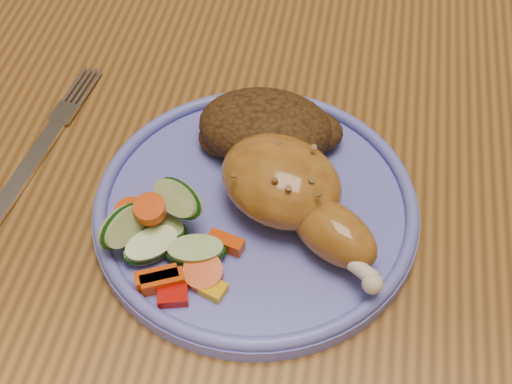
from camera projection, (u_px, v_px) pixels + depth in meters
dining_table at (374, 214)px, 0.64m from camera, size 0.90×1.40×0.75m
plate at (256, 210)px, 0.53m from camera, size 0.24×0.24×0.01m
plate_rim at (256, 201)px, 0.53m from camera, size 0.24×0.24×0.01m
chicken_leg at (293, 193)px, 0.51m from camera, size 0.14×0.13×0.05m
rice_pilaf at (268, 128)px, 0.55m from camera, size 0.11×0.08×0.05m
vegetable_pile at (164, 236)px, 0.50m from camera, size 0.11×0.10×0.05m
fork at (39, 150)px, 0.58m from camera, size 0.04×0.17×0.00m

